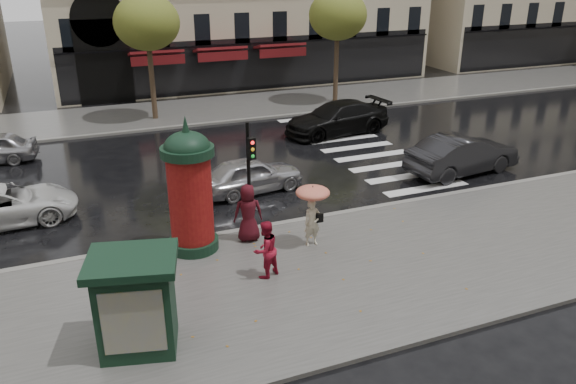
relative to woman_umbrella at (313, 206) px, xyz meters
name	(u,v)px	position (x,y,z in m)	size (l,w,h in m)	color
ground	(332,266)	(0.09, -1.24, -1.41)	(160.00, 160.00, 0.00)	black
near_sidewalk	(340,272)	(0.09, -1.74, -1.35)	(90.00, 7.00, 0.12)	#474744
far_sidewalk	(188,112)	(0.09, 17.76, -1.35)	(90.00, 6.00, 0.12)	#474744
near_kerb	(293,222)	(0.09, 1.76, -1.34)	(90.00, 0.25, 0.14)	slate
far_kerb	(200,124)	(0.09, 14.76, -1.34)	(90.00, 0.25, 0.14)	slate
zebra_crossing	(357,147)	(6.09, 8.36, -1.40)	(3.60, 11.75, 0.01)	silver
tree_far_left	(147,23)	(-1.91, 16.76, 3.76)	(3.40, 3.40, 6.64)	#38281C
tree_far_right	(338,16)	(9.09, 16.76, 3.76)	(3.40, 3.40, 6.64)	#38281C
woman_umbrella	(313,206)	(0.00, 0.00, 0.00)	(1.02, 1.02, 1.95)	beige
woman_red	(265,249)	(-1.94, -1.22, -0.47)	(0.79, 0.62, 1.64)	maroon
man_burgundy	(248,213)	(-1.69, 1.02, -0.37)	(0.89, 0.58, 1.83)	#410D15
morris_column	(190,188)	(-3.40, 1.11, 0.68)	(1.53, 1.53, 4.11)	black
traffic_light	(250,171)	(-1.59, 1.05, 0.97)	(0.26, 0.36, 3.73)	black
newsstand	(136,302)	(-5.57, -3.04, -0.12)	(2.21, 1.99, 2.27)	black
car_silver	(251,175)	(-0.28, 5.01, -0.73)	(1.60, 3.98, 1.36)	silver
car_darkgrey	(462,154)	(8.40, 3.69, -0.60)	(1.70, 4.88, 1.61)	black
car_white	(3,205)	(-8.79, 5.41, -0.75)	(2.17, 4.70, 1.31)	silver
car_black	(337,118)	(6.19, 10.75, -0.61)	(2.23, 5.49, 1.59)	black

